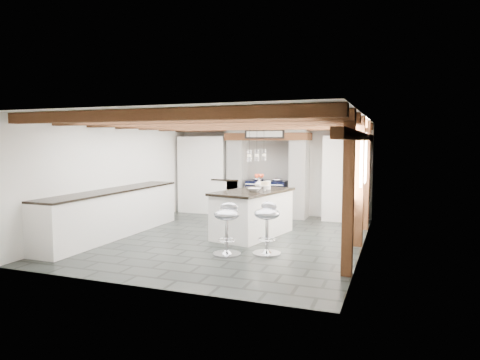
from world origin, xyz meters
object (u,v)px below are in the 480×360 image
(bar_stool_far, at_px, (227,223))
(kitchen_island, at_px, (253,213))
(range_cooker, at_px, (268,198))
(bar_stool_near, at_px, (267,222))

(bar_stool_far, bearing_deg, kitchen_island, 72.27)
(range_cooker, xyz_separation_m, bar_stool_far, (0.45, -3.84, 0.07))
(kitchen_island, bearing_deg, bar_stool_near, -49.07)
(range_cooker, distance_m, kitchen_island, 2.33)
(bar_stool_near, distance_m, bar_stool_far, 0.66)
(bar_stool_near, bearing_deg, bar_stool_far, -142.70)
(kitchen_island, distance_m, bar_stool_near, 1.45)
(range_cooker, relative_size, bar_stool_near, 1.15)
(bar_stool_far, bearing_deg, range_cooker, 76.51)
(range_cooker, xyz_separation_m, kitchen_island, (0.38, -2.30, -0.00))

